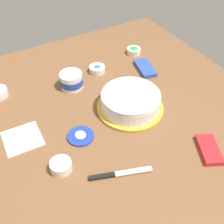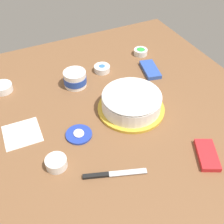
# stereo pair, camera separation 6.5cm
# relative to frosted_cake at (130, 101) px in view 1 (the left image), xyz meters

# --- Properties ---
(ground_plane) EXTENTS (1.54, 1.54, 0.00)m
(ground_plane) POSITION_rel_frosted_cake_xyz_m (0.02, -0.16, -0.05)
(ground_plane) COLOR brown
(frosted_cake) EXTENTS (0.30, 0.30, 0.10)m
(frosted_cake) POSITION_rel_frosted_cake_xyz_m (0.00, 0.00, 0.00)
(frosted_cake) COLOR gold
(frosted_cake) RESTS_ON ground_plane
(frosting_tub) EXTENTS (0.11, 0.11, 0.08)m
(frosting_tub) POSITION_rel_frosted_cake_xyz_m (-0.28, -0.16, -0.01)
(frosting_tub) COLOR white
(frosting_tub) RESTS_ON ground_plane
(frosting_tub_lid) EXTENTS (0.11, 0.11, 0.02)m
(frosting_tub_lid) POSITION_rel_frosted_cake_xyz_m (0.05, -0.27, -0.04)
(frosting_tub_lid) COLOR #233DAD
(frosting_tub_lid) RESTS_ON ground_plane
(spreading_knife) EXTENTS (0.09, 0.23, 0.01)m
(spreading_knife) POSITION_rel_frosted_cake_xyz_m (0.28, -0.24, -0.04)
(spreading_knife) COLOR silver
(spreading_knife) RESTS_ON ground_plane
(sprinkle_bowl_green) EXTENTS (0.08, 0.08, 0.04)m
(sprinkle_bowl_green) POSITION_rel_frosted_cake_xyz_m (-0.40, 0.28, -0.03)
(sprinkle_bowl_green) COLOR white
(sprinkle_bowl_green) RESTS_ON ground_plane
(sprinkle_bowl_yellow) EXTENTS (0.08, 0.08, 0.04)m
(sprinkle_bowl_yellow) POSITION_rel_frosted_cake_xyz_m (0.16, -0.40, -0.03)
(sprinkle_bowl_yellow) COLOR white
(sprinkle_bowl_yellow) RESTS_ON ground_plane
(sprinkle_bowl_blue) EXTENTS (0.08, 0.08, 0.03)m
(sprinkle_bowl_blue) POSITION_rel_frosted_cake_xyz_m (-0.34, 0.01, -0.03)
(sprinkle_bowl_blue) COLOR white
(sprinkle_bowl_blue) RESTS_ON ground_plane
(candy_box_lower) EXTENTS (0.17, 0.11, 0.02)m
(candy_box_lower) POSITION_rel_frosted_cake_xyz_m (-0.23, 0.24, -0.04)
(candy_box_lower) COLOR #2D51B2
(candy_box_lower) RESTS_ON ground_plane
(candy_box_upper) EXTENTS (0.16, 0.13, 0.02)m
(candy_box_upper) POSITION_rel_frosted_cake_xyz_m (0.36, 0.14, -0.04)
(candy_box_upper) COLOR red
(candy_box_upper) RESTS_ON ground_plane
(paper_napkin) EXTENTS (0.15, 0.15, 0.01)m
(paper_napkin) POSITION_rel_frosted_cake_xyz_m (-0.06, -0.48, -0.04)
(paper_napkin) COLOR white
(paper_napkin) RESTS_ON ground_plane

